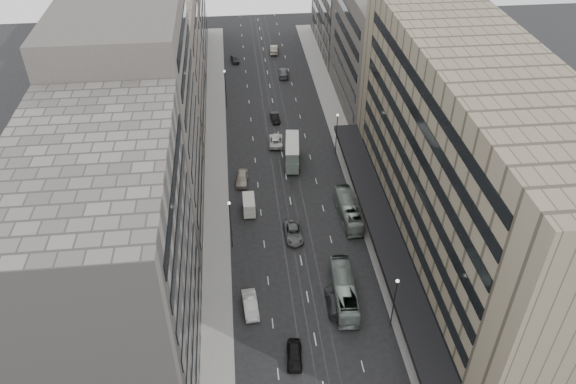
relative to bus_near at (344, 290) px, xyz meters
name	(u,v)px	position (x,y,z in m)	size (l,w,h in m)	color
ground	(309,302)	(-4.68, -0.21, -1.57)	(220.00, 220.00, 0.00)	black
sidewalk_right	(345,146)	(7.32, 37.29, -1.49)	(4.00, 125.00, 0.15)	gray
sidewalk_left	(216,153)	(-16.68, 37.29, -1.49)	(4.00, 125.00, 0.15)	gray
department_store	(466,165)	(16.77, 7.79, 13.38)	(19.20, 60.00, 30.00)	#7B705A
building_right_mid	(383,52)	(16.82, 51.79, 10.43)	(15.00, 28.00, 24.00)	#4B4741
building_left_a	(112,278)	(-26.18, -8.21, 13.43)	(15.00, 28.00, 30.00)	slate
building_left_b	(138,127)	(-26.18, 18.79, 15.43)	(15.00, 26.00, 34.00)	#4B4741
building_left_c	(158,73)	(-26.18, 45.79, 10.93)	(15.00, 28.00, 25.00)	#716358
building_left_d	(168,4)	(-26.18, 78.79, 12.43)	(15.00, 38.00, 28.00)	slate
lamp_right_near	(395,298)	(5.02, -5.21, 3.64)	(0.44, 0.44, 8.32)	#262628
lamp_right_far	(337,129)	(5.02, 34.79, 3.64)	(0.44, 0.44, 8.32)	#262628
lamp_left_near	(230,219)	(-14.38, 11.79, 3.64)	(0.44, 0.44, 8.32)	#262628
lamp_left_far	(225,85)	(-14.38, 54.79, 3.64)	(0.44, 0.44, 8.32)	#262628
bus_near	(344,290)	(0.00, 0.00, 0.00)	(2.63, 11.25, 3.13)	gray
bus_far	(348,210)	(3.82, 16.59, -0.08)	(2.51, 10.71, 2.98)	gray
double_decker	(292,152)	(-3.18, 32.59, 0.86)	(3.29, 8.44, 4.50)	slate
panel_van	(249,205)	(-11.49, 19.61, -0.13)	(2.07, 4.16, 2.62)	silver
sedan_0	(294,355)	(-7.56, -8.85, -0.79)	(1.84, 4.57, 1.56)	black
sedan_1	(250,305)	(-12.34, -0.54, -0.72)	(1.79, 5.13, 1.69)	beige
sedan_2	(293,233)	(-5.18, 13.02, -0.80)	(2.56, 5.55, 1.54)	#5D5D60
sedan_3	(335,301)	(-1.28, -1.07, -0.71)	(2.40, 5.91, 1.71)	#2B2B2E
sedan_4	(242,178)	(-12.27, 27.75, -0.73)	(1.98, 4.93, 1.68)	#AFA191
sedan_5	(275,118)	(-4.86, 48.24, -0.88)	(1.46, 4.18, 1.38)	black
sedan_6	(276,140)	(-5.51, 39.44, -0.80)	(2.54, 5.50, 1.53)	white
sedan_7	(283,73)	(-1.15, 68.55, -0.76)	(2.26, 5.55, 1.61)	#5B5B5E
sedan_8	(235,59)	(-12.02, 77.55, -0.85)	(1.69, 4.19, 1.43)	#28282A
sedan_9	(274,49)	(-2.19, 82.17, -0.71)	(1.81, 5.18, 1.71)	#AD9E8F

